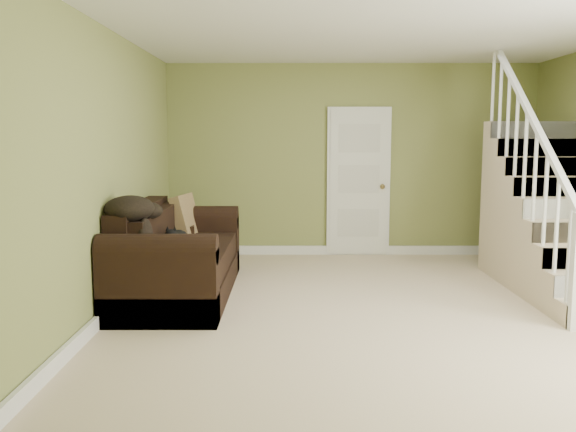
{
  "coord_description": "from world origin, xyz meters",
  "views": [
    {
      "loc": [
        -0.85,
        -5.59,
        1.62
      ],
      "look_at": [
        -0.86,
        0.37,
        0.84
      ],
      "focal_mm": 38.0,
      "sensor_mm": 36.0,
      "label": 1
    }
  ],
  "objects_px": {
    "sofa": "(175,260)",
    "side_table": "(173,249)",
    "banana": "(176,253)",
    "cat": "(177,240)"
  },
  "relations": [
    {
      "from": "side_table",
      "to": "cat",
      "type": "distance_m",
      "value": 1.17
    },
    {
      "from": "sofa",
      "to": "side_table",
      "type": "relative_size",
      "value": 2.84
    },
    {
      "from": "sofa",
      "to": "cat",
      "type": "height_order",
      "value": "sofa"
    },
    {
      "from": "cat",
      "to": "sofa",
      "type": "bearing_deg",
      "value": 115.48
    },
    {
      "from": "sofa",
      "to": "side_table",
      "type": "distance_m",
      "value": 0.93
    },
    {
      "from": "sofa",
      "to": "banana",
      "type": "bearing_deg",
      "value": -78.37
    },
    {
      "from": "cat",
      "to": "banana",
      "type": "bearing_deg",
      "value": -73.73
    },
    {
      "from": "sofa",
      "to": "side_table",
      "type": "bearing_deg",
      "value": 102.33
    },
    {
      "from": "cat",
      "to": "banana",
      "type": "height_order",
      "value": "cat"
    },
    {
      "from": "side_table",
      "to": "cat",
      "type": "relative_size",
      "value": 1.54
    }
  ]
}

